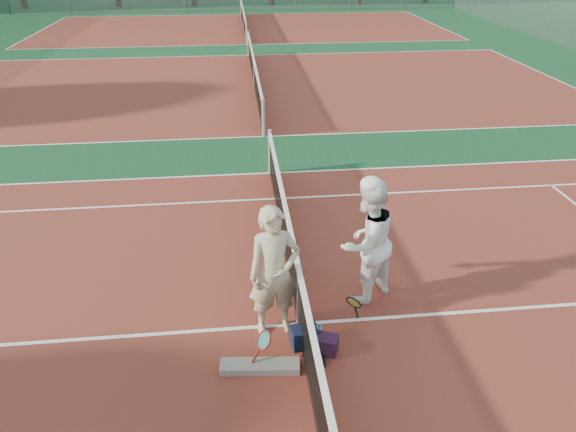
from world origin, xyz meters
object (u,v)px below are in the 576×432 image
Objects in this scene: racket_black_held at (353,311)px; sports_bag_navy at (305,336)px; racket_red at (264,348)px; player_b at (366,242)px; water_bottle at (319,335)px; racket_spare at (321,341)px; sports_bag_purple at (326,344)px; player_a at (274,273)px; net_main at (299,297)px.

racket_black_held reaches higher than sports_bag_navy.
racket_black_held is (1.34, 0.62, 0.02)m from racket_red.
racket_red is 0.66m from sports_bag_navy.
water_bottle is at bearing 16.05° from player_b.
racket_spare is (-0.83, -1.01, -0.98)m from player_b.
racket_red is at bearing -27.11° from racket_black_held.
racket_black_held is 0.66m from racket_spare.
sports_bag_purple is at bearing -21.39° from racket_red.
player_a is 1.59m from player_b.
player_a is 1.22m from racket_spare.
player_b is 1.58m from water_bottle.
racket_red is at bearing 4.92° from player_b.
net_main is 5.41× the size of player_b.
racket_spare is 1.83× the size of sports_bag_purple.
player_b is (1.46, 0.63, 0.01)m from player_a.
net_main is at bearing 119.46° from water_bottle.
water_bottle is (-0.04, 0.01, 0.12)m from racket_spare.
water_bottle is (0.79, 0.30, -0.11)m from racket_red.
net_main reaches higher than water_bottle.
water_bottle is at bearing -41.06° from player_a.
player_b is (1.11, 0.58, 0.51)m from net_main.
racket_red is 0.91m from racket_spare.
net_main is at bearing 23.62° from racket_red.
water_bottle is (-0.86, -1.01, -0.87)m from player_b.
sports_bag_navy is (0.03, -0.43, -0.36)m from net_main.
racket_black_held is at bearing -7.69° from net_main.
water_bottle is at bearing 2.43° from sports_bag_navy.
net_main is 5.47× the size of player_a.
racket_black_held is 0.84m from sports_bag_navy.
racket_spare is (0.63, -0.38, -0.97)m from player_a.
racket_spare is 0.27m from sports_bag_navy.
racket_red is (-1.66, -1.30, -0.76)m from player_b.
racket_black_held is at bearing -11.44° from player_a.
sports_bag_navy is at bearing 147.67° from sports_bag_purple.
sports_bag_purple reaches higher than racket_spare.
racket_red is 0.94× the size of racket_black_held.
player_a is 6.69× the size of water_bottle.
player_b is 1.68m from sports_bag_purple.
sports_bag_navy is (-0.76, -0.33, -0.13)m from racket_black_held.
water_bottle is (-0.07, 0.18, 0.02)m from sports_bag_purple.
racket_black_held is at bearing 45.87° from sports_bag_purple.
sports_bag_navy is (-1.07, -1.01, -0.87)m from player_b.
racket_red is at bearing -159.46° from water_bottle.
sports_bag_purple is (-0.49, -0.50, -0.14)m from racket_black_held.
net_main is 1.35m from player_b.
racket_red reaches higher than racket_spare.
sports_bag_purple is at bearing 22.84° from player_b.
water_bottle is at bearing -21.70° from racket_black_held.
sports_bag_purple is at bearing -167.76° from racket_spare.
racket_red is at bearing -127.34° from net_main.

